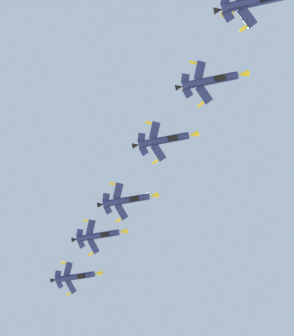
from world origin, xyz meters
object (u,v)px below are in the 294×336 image
at_px(fighter_jet_right_wing, 165,140).
at_px(fighter_jet_trail_slot, 76,277).
at_px(fighter_jet_left_outer, 127,200).
at_px(fighter_jet_left_wing, 211,81).
at_px(fighter_jet_right_outer, 99,235).
at_px(fighter_jet_lead, 255,2).

xyz_separation_m(fighter_jet_right_wing, fighter_jet_trail_slot, (-42.53, 31.51, 0.03)).
bearing_deg(fighter_jet_left_outer, fighter_jet_left_wing, 43.51).
xyz_separation_m(fighter_jet_left_wing, fighter_jet_trail_slot, (-57.29, 40.60, -0.05)).
relative_size(fighter_jet_left_wing, fighter_jet_right_outer, 1.00).
xyz_separation_m(fighter_jet_left_outer, fighter_jet_right_outer, (-13.42, 9.19, 2.18)).
xyz_separation_m(fighter_jet_lead, fighter_jet_left_wing, (-12.77, 11.84, 1.75)).
bearing_deg(fighter_jet_right_outer, fighter_jet_trail_slot, -141.66).
bearing_deg(fighter_jet_left_wing, fighter_jet_trail_slot, -137.93).
relative_size(fighter_jet_left_outer, fighter_jet_trail_slot, 1.00).
relative_size(fighter_jet_left_wing, fighter_jet_right_wing, 1.00).
height_order(fighter_jet_left_wing, fighter_jet_left_outer, fighter_jet_left_wing).
distance_m(fighter_jet_lead, fighter_jet_left_outer, 53.33).
distance_m(fighter_jet_lead, fighter_jet_right_outer, 69.61).
distance_m(fighter_jet_right_wing, fighter_jet_left_outer, 18.84).
bearing_deg(fighter_jet_trail_slot, fighter_jet_left_wing, 42.07).
relative_size(fighter_jet_right_wing, fighter_jet_trail_slot, 1.00).
height_order(fighter_jet_left_wing, fighter_jet_right_outer, fighter_jet_right_outer).
bearing_deg(fighter_jet_lead, fighter_jet_right_outer, -138.84).
distance_m(fighter_jet_right_wing, fighter_jet_trail_slot, 52.93).
distance_m(fighter_jet_right_outer, fighter_jet_trail_slot, 17.95).
height_order(fighter_jet_left_outer, fighter_jet_trail_slot, fighter_jet_trail_slot).
bearing_deg(fighter_jet_trail_slot, fighter_jet_left_outer, 40.55).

